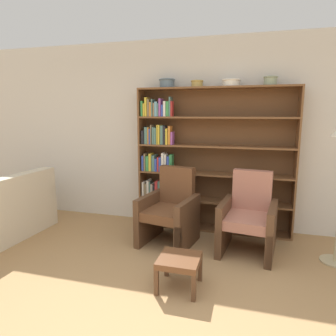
# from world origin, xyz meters

# --- Properties ---
(wall_back) EXTENTS (12.00, 0.06, 2.75)m
(wall_back) POSITION_xyz_m (0.00, 2.55, 1.38)
(wall_back) COLOR silver
(wall_back) RESTS_ON ground
(bookshelf) EXTENTS (2.20, 0.30, 2.05)m
(bookshelf) POSITION_xyz_m (-0.15, 2.38, 1.00)
(bookshelf) COLOR brown
(bookshelf) RESTS_ON ground
(bowl_stoneware) EXTENTS (0.23, 0.23, 0.12)m
(bowl_stoneware) POSITION_xyz_m (-0.60, 2.36, 2.12)
(bowl_stoneware) COLOR slate
(bowl_stoneware) RESTS_ON bookshelf
(bowl_sage) EXTENTS (0.18, 0.18, 0.09)m
(bowl_sage) POSITION_xyz_m (-0.17, 2.36, 2.10)
(bowl_sage) COLOR tan
(bowl_sage) RESTS_ON bookshelf
(bowl_copper) EXTENTS (0.25, 0.25, 0.10)m
(bowl_copper) POSITION_xyz_m (0.29, 2.36, 2.10)
(bowl_copper) COLOR silver
(bowl_copper) RESTS_ON bookshelf
(bowl_cream) EXTENTS (0.18, 0.18, 0.12)m
(bowl_cream) POSITION_xyz_m (0.79, 2.36, 2.11)
(bowl_cream) COLOR gray
(bowl_cream) RESTS_ON bookshelf
(armchair_leather) EXTENTS (0.76, 0.79, 0.99)m
(armchair_leather) POSITION_xyz_m (-0.39, 1.77, 0.42)
(armchair_leather) COLOR brown
(armchair_leather) RESTS_ON ground
(armchair_cushioned) EXTENTS (0.72, 0.76, 0.99)m
(armchair_cushioned) POSITION_xyz_m (0.60, 1.77, 0.42)
(armchair_cushioned) COLOR brown
(armchair_cushioned) RESTS_ON ground
(footstool) EXTENTS (0.40, 0.40, 0.32)m
(footstool) POSITION_xyz_m (-0.03, 0.76, 0.27)
(footstool) COLOR brown
(footstool) RESTS_ON ground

